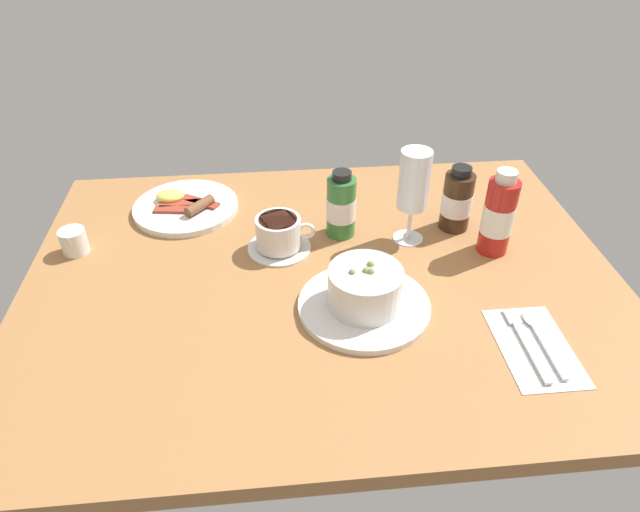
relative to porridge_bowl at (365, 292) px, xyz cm
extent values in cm
cube|color=#9E6B3D|center=(-6.09, 9.89, -5.13)|extent=(110.00, 84.00, 3.00)
cylinder|color=silver|center=(0.00, 0.00, -3.03)|extent=(22.78, 22.78, 1.20)
cylinder|color=silver|center=(0.00, 0.00, 1.03)|extent=(12.66, 12.66, 6.91)
cylinder|color=beige|center=(0.00, 0.00, 3.69)|extent=(10.89, 10.89, 1.60)
sphere|color=#809158|center=(1.08, 1.65, 4.59)|extent=(1.29, 1.29, 1.29)
sphere|color=#809158|center=(0.77, -0.29, 4.59)|extent=(1.31, 1.31, 1.31)
sphere|color=#809158|center=(0.84, -0.14, 4.59)|extent=(1.00, 1.00, 1.00)
sphere|color=#809158|center=(0.02, 0.06, 4.59)|extent=(1.18, 1.18, 1.18)
sphere|color=#809158|center=(-2.30, -0.17, 4.59)|extent=(1.13, 1.13, 1.13)
sphere|color=#809158|center=(0.31, -0.24, 4.59)|extent=(0.95, 0.95, 0.95)
sphere|color=#809158|center=(-0.01, 0.00, 4.59)|extent=(1.13, 1.13, 1.13)
cube|color=silver|center=(25.64, -11.93, -3.48)|extent=(11.31, 18.46, 0.30)
cube|color=silver|center=(24.44, -12.93, -3.08)|extent=(1.21, 14.00, 0.50)
cube|color=silver|center=(24.44, -5.13, -3.08)|extent=(2.20, 3.60, 0.40)
cube|color=silver|center=(27.24, -12.93, -3.08)|extent=(1.01, 13.00, 0.50)
ellipsoid|color=silver|center=(27.24, -5.93, -3.03)|extent=(2.40, 4.00, 0.60)
cylinder|color=silver|center=(-13.84, 19.17, -3.18)|extent=(12.50, 12.50, 0.90)
cylinder|color=silver|center=(-13.84, 19.17, 0.31)|extent=(8.79, 8.79, 6.08)
cylinder|color=#401E14|center=(-13.84, 19.17, 2.85)|extent=(7.47, 7.47, 1.00)
torus|color=silver|center=(-8.47, 18.65, 0.61)|extent=(3.66, 1.14, 3.60)
cylinder|color=silver|center=(-53.43, 22.02, -1.14)|extent=(5.05, 5.05, 4.98)
cone|color=silver|center=(-53.43, 19.75, 0.76)|extent=(1.77, 2.36, 2.38)
cylinder|color=white|center=(12.28, 20.24, -3.43)|extent=(6.10, 6.10, 0.40)
cylinder|color=white|center=(12.28, 20.24, 0.36)|extent=(0.80, 0.80, 7.18)
cylinder|color=white|center=(12.28, 20.24, 9.84)|extent=(5.97, 5.97, 11.78)
cylinder|color=white|center=(12.28, 20.24, 8.08)|extent=(4.90, 4.90, 7.07)
cylinder|color=#337233|center=(-1.08, 23.54, 2.61)|extent=(5.80, 5.80, 12.48)
cylinder|color=silver|center=(-1.08, 23.54, 2.36)|extent=(5.92, 5.92, 4.74)
cylinder|color=black|center=(-1.08, 23.54, 9.65)|extent=(3.77, 3.77, 1.60)
cylinder|color=#382314|center=(22.60, 23.62, 2.40)|extent=(6.06, 6.06, 12.06)
cylinder|color=silver|center=(22.60, 23.62, 2.16)|extent=(6.18, 6.18, 4.58)
cylinder|color=black|center=(22.60, 23.62, 9.31)|extent=(3.94, 3.94, 1.76)
cylinder|color=#B21E19|center=(27.77, 14.80, 3.96)|extent=(5.86, 5.86, 15.19)
cylinder|color=white|center=(27.77, 14.80, 3.66)|extent=(5.98, 5.98, 5.77)
cylinder|color=silver|center=(27.77, 14.80, 12.64)|extent=(3.81, 3.81, 2.17)
cylinder|color=silver|center=(-33.48, 35.74, -2.93)|extent=(22.56, 22.56, 1.40)
cube|color=#933828|center=(-35.36, 33.27, -1.93)|extent=(9.24, 3.57, 0.60)
cube|color=#9A3828|center=(-30.40, 36.04, -1.93)|extent=(8.92, 6.76, 0.60)
cube|color=#9C3828|center=(-34.41, 35.67, -1.93)|extent=(9.09, 2.74, 0.60)
cylinder|color=brown|center=(-30.09, 32.92, -1.03)|extent=(6.27, 6.71, 2.20)
ellipsoid|color=#F2D859|center=(-36.86, 37.99, -1.23)|extent=(6.00, 4.80, 2.40)
camera|label=1|loc=(-14.73, -72.89, 61.88)|focal=32.00mm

